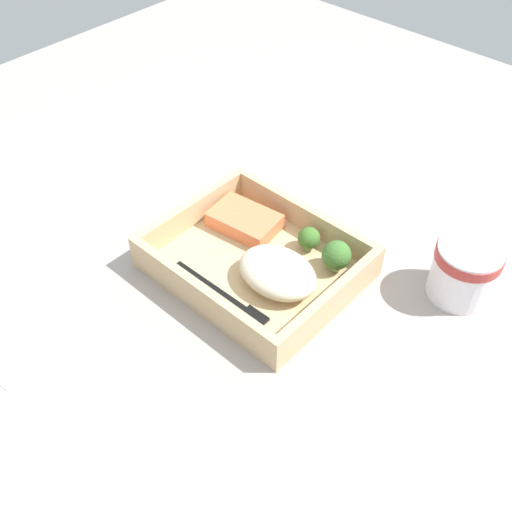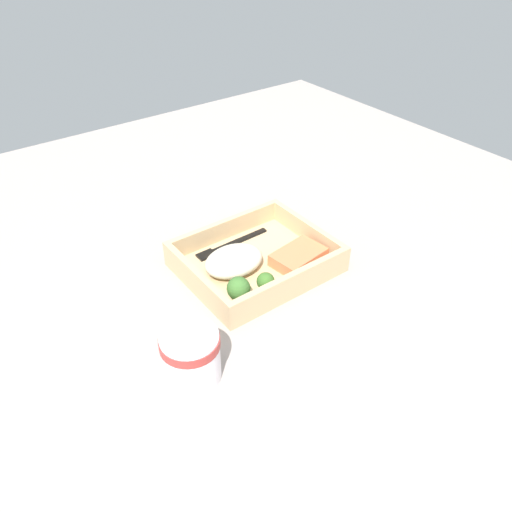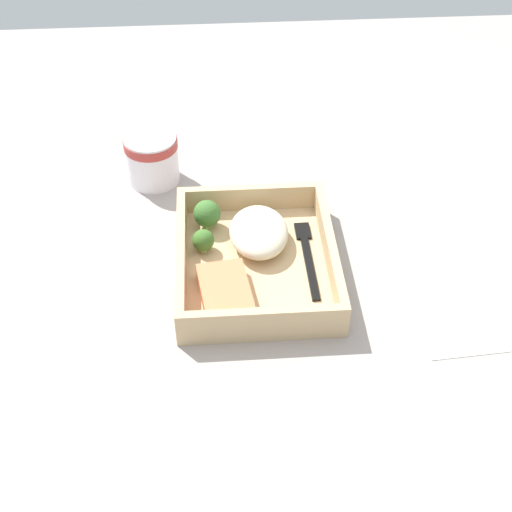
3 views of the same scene
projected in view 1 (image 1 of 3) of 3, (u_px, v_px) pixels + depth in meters
ground_plane at (256, 275)px, 83.35cm from camera, size 160.00×160.00×2.00cm
takeout_tray at (256, 267)px, 82.23cm from camera, size 26.41×21.79×1.20cm
tray_rim at (256, 254)px, 80.42cm from camera, size 26.41×21.79×3.94cm
salmon_fillet at (245, 221)px, 86.42cm from camera, size 10.48×7.61×2.34cm
mashed_potatoes at (278, 272)px, 77.89cm from camera, size 11.17×8.41×3.98cm
broccoli_floret_1 at (309, 238)px, 82.70cm from camera, size 3.14×3.14×3.50cm
broccoli_floret_2 at (336, 256)px, 79.47cm from camera, size 4.00×4.00×4.52cm
fork at (224, 297)px, 77.21cm from camera, size 15.82×2.25×0.44cm
paper_cup at (465, 269)px, 76.55cm from camera, size 8.49×8.49×8.07cm
receipt_slip at (33, 335)px, 74.47cm from camera, size 9.73×14.34×0.24cm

